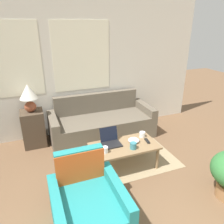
{
  "coord_description": "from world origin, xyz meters",
  "views": [
    {
      "loc": [
        -0.43,
        -0.58,
        2.16
      ],
      "look_at": [
        0.8,
        2.6,
        0.75
      ],
      "focal_mm": 35.0,
      "sensor_mm": 36.0,
      "label": 1
    }
  ],
  "objects": [
    {
      "name": "laptop",
      "position": [
        0.62,
        2.19,
        0.45
      ],
      "size": [
        0.28,
        0.28,
        0.23
      ],
      "color": "black",
      "rests_on": "coffee_table"
    },
    {
      "name": "armchair",
      "position": [
        -0.02,
        1.21,
        0.26
      ],
      "size": [
        0.75,
        0.83,
        0.83
      ],
      "color": "teal",
      "rests_on": "ground_plane"
    },
    {
      "name": "snack_bowl",
      "position": [
        0.98,
        2.11,
        0.43
      ],
      "size": [
        0.18,
        0.18,
        0.06
      ],
      "color": "white",
      "rests_on": "coffee_table"
    },
    {
      "name": "cup_navy",
      "position": [
        1.19,
        2.21,
        0.44
      ],
      "size": [
        0.1,
        0.1,
        0.09
      ],
      "color": "white",
      "rests_on": "coffee_table"
    },
    {
      "name": "rug",
      "position": [
        0.8,
        2.6,
        0.0
      ],
      "size": [
        1.87,
        1.79,
        0.01
      ],
      "color": "#9E8966",
      "rests_on": "ground_plane"
    },
    {
      "name": "cup_yellow",
      "position": [
        0.46,
        1.98,
        0.45
      ],
      "size": [
        0.09,
        0.09,
        0.09
      ],
      "color": "white",
      "rests_on": "coffee_table"
    },
    {
      "name": "cup_white",
      "position": [
        0.88,
        1.93,
        0.45
      ],
      "size": [
        0.1,
        0.1,
        0.1
      ],
      "color": "teal",
      "rests_on": "coffee_table"
    },
    {
      "name": "tv_remote",
      "position": [
        1.19,
        2.04,
        0.41
      ],
      "size": [
        0.06,
        0.15,
        0.02
      ],
      "color": "black",
      "rests_on": "coffee_table"
    },
    {
      "name": "wall_back",
      "position": [
        -0.0,
        3.62,
        1.31
      ],
      "size": [
        6.17,
        0.06,
        2.6
      ],
      "color": "silver",
      "rests_on": "ground_plane"
    },
    {
      "name": "side_table",
      "position": [
        -0.47,
        3.32,
        0.34
      ],
      "size": [
        0.4,
        0.4,
        0.68
      ],
      "color": "#4C3D2D",
      "rests_on": "ground_plane"
    },
    {
      "name": "table_lamp",
      "position": [
        -0.47,
        3.32,
        0.98
      ],
      "size": [
        0.31,
        0.31,
        0.5
      ],
      "color": "brown",
      "rests_on": "side_table"
    },
    {
      "name": "coffee_table",
      "position": [
        0.8,
        2.07,
        0.36
      ],
      "size": [
        1.04,
        0.55,
        0.4
      ],
      "color": "#8E704C",
      "rests_on": "ground_plane"
    },
    {
      "name": "couch",
      "position": [
        0.81,
        3.19,
        0.26
      ],
      "size": [
        2.02,
        0.82,
        0.83
      ],
      "color": "#665B4C",
      "rests_on": "ground_plane"
    }
  ]
}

